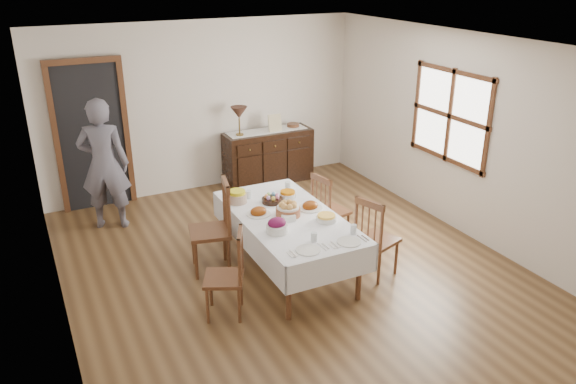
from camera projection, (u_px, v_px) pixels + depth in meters
name	position (u px, v px, depth m)	size (l,w,h in m)	color
ground	(292.00, 269.00, 6.66)	(6.00, 6.00, 0.00)	brown
room_shell	(264.00, 128.00, 6.32)	(5.02, 6.02, 2.65)	white
dining_table	(287.00, 222.00, 6.39)	(1.07, 2.08, 0.71)	white
chair_left_near	(228.00, 273.00, 5.63)	(0.52, 0.52, 0.94)	#56311D
chair_left_far	(214.00, 226.00, 6.45)	(0.55, 0.55, 1.11)	#56311D
chair_right_near	(375.00, 237.00, 6.33)	(0.52, 0.52, 0.98)	#56311D
chair_right_far	(328.00, 208.00, 7.11)	(0.46, 0.46, 0.94)	#56311D
sideboard	(268.00, 157.00, 9.13)	(1.43, 0.52, 0.86)	black
person	(103.00, 160.00, 7.39)	(0.60, 0.38, 1.91)	#5B5866
bread_basket	(288.00, 210.00, 6.32)	(0.28, 0.28, 0.17)	brown
egg_basket	(272.00, 199.00, 6.68)	(0.25, 0.25, 0.11)	black
ham_platter_a	(259.00, 212.00, 6.36)	(0.27, 0.27, 0.11)	silver
ham_platter_b	(310.00, 206.00, 6.52)	(0.29, 0.29, 0.11)	silver
beet_bowl	(277.00, 226.00, 5.93)	(0.23, 0.23, 0.17)	silver
carrot_bowl	(288.00, 194.00, 6.81)	(0.20, 0.20, 0.09)	silver
pineapple_bowl	(237.00, 197.00, 6.67)	(0.23, 0.23, 0.15)	tan
casserole_dish	(326.00, 218.00, 6.20)	(0.22, 0.22, 0.08)	silver
butter_dish	(289.00, 218.00, 6.20)	(0.14, 0.09, 0.07)	silver
setting_left	(310.00, 246.00, 5.63)	(0.42, 0.31, 0.10)	silver
setting_right	(350.00, 238.00, 5.80)	(0.42, 0.31, 0.10)	silver
glass_far_a	(248.00, 194.00, 6.79)	(0.07, 0.07, 0.10)	silver
glass_far_b	(288.00, 186.00, 7.03)	(0.07, 0.07, 0.11)	silver
runner	(267.00, 131.00, 8.98)	(1.30, 0.35, 0.01)	white
table_lamp	(239.00, 113.00, 8.61)	(0.26, 0.26, 0.46)	brown
picture_frame	(275.00, 123.00, 8.90)	(0.22, 0.08, 0.28)	#C0B288
deco_bowl	(293.00, 125.00, 9.18)	(0.20, 0.20, 0.06)	#56311D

